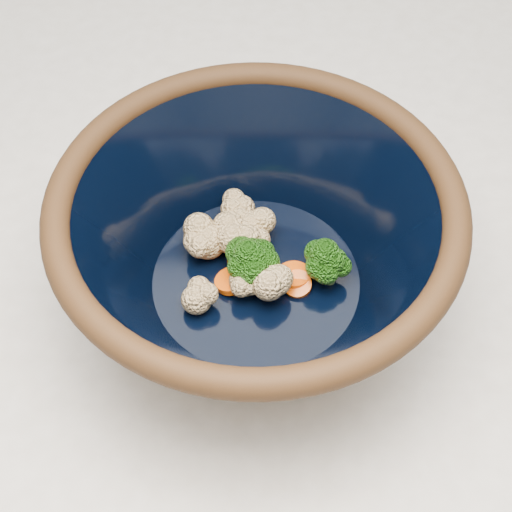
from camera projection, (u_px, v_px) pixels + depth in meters
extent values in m
plane|color=#9E7A54|center=(251.00, 502.00, 1.44)|extent=(3.00, 3.00, 0.00)
cube|color=beige|center=(250.00, 407.00, 1.08)|extent=(1.20, 1.20, 0.90)
cylinder|color=black|center=(256.00, 296.00, 0.66)|extent=(0.20, 0.20, 0.01)
torus|color=black|center=(256.00, 204.00, 0.55)|extent=(0.33, 0.33, 0.02)
cylinder|color=black|center=(256.00, 280.00, 0.64)|extent=(0.19, 0.19, 0.00)
cylinder|color=#608442|center=(251.00, 266.00, 0.63)|extent=(0.01, 0.01, 0.02)
ellipsoid|color=#267316|center=(251.00, 252.00, 0.62)|extent=(0.04, 0.04, 0.03)
cylinder|color=#608442|center=(323.00, 270.00, 0.63)|extent=(0.01, 0.01, 0.02)
ellipsoid|color=#267316|center=(325.00, 255.00, 0.61)|extent=(0.04, 0.04, 0.03)
cylinder|color=#608442|center=(330.00, 275.00, 0.63)|extent=(0.01, 0.01, 0.02)
ellipsoid|color=#267316|center=(332.00, 262.00, 0.61)|extent=(0.04, 0.04, 0.03)
cylinder|color=#608442|center=(248.00, 271.00, 0.63)|extent=(0.01, 0.01, 0.02)
ellipsoid|color=#267316|center=(248.00, 255.00, 0.61)|extent=(0.04, 0.04, 0.03)
cylinder|color=#608442|center=(254.00, 275.00, 0.63)|extent=(0.01, 0.01, 0.02)
ellipsoid|color=#267316|center=(254.00, 260.00, 0.61)|extent=(0.04, 0.04, 0.03)
sphere|color=#FBE7AD|center=(245.00, 236.00, 0.65)|extent=(0.03, 0.03, 0.03)
sphere|color=#FBE7AD|center=(196.00, 300.00, 0.61)|extent=(0.03, 0.03, 0.03)
sphere|color=#FBE7AD|center=(245.00, 281.00, 0.62)|extent=(0.03, 0.03, 0.03)
sphere|color=#FBE7AD|center=(206.00, 242.00, 0.64)|extent=(0.03, 0.03, 0.03)
sphere|color=#FBE7AD|center=(249.00, 248.00, 0.64)|extent=(0.03, 0.03, 0.03)
sphere|color=#FBE7AD|center=(266.00, 278.00, 0.61)|extent=(0.03, 0.03, 0.03)
sphere|color=#FBE7AD|center=(241.00, 236.00, 0.64)|extent=(0.03, 0.03, 0.03)
sphere|color=#FBE7AD|center=(251.00, 228.00, 0.65)|extent=(0.03, 0.03, 0.03)
sphere|color=#FBE7AD|center=(208.00, 241.00, 0.64)|extent=(0.03, 0.03, 0.03)
sphere|color=#FBE7AD|center=(254.00, 271.00, 0.62)|extent=(0.03, 0.03, 0.03)
sphere|color=#FBE7AD|center=(241.00, 209.00, 0.67)|extent=(0.03, 0.03, 0.03)
cylinder|color=#FF5F0B|center=(245.00, 259.00, 0.64)|extent=(0.03, 0.03, 0.01)
cylinder|color=#FF5F0B|center=(294.00, 275.00, 0.63)|extent=(0.03, 0.03, 0.01)
cylinder|color=#FF5F0B|center=(232.00, 281.00, 0.63)|extent=(0.03, 0.03, 0.01)
cylinder|color=#FF5F0B|center=(297.00, 284.00, 0.63)|extent=(0.03, 0.03, 0.01)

